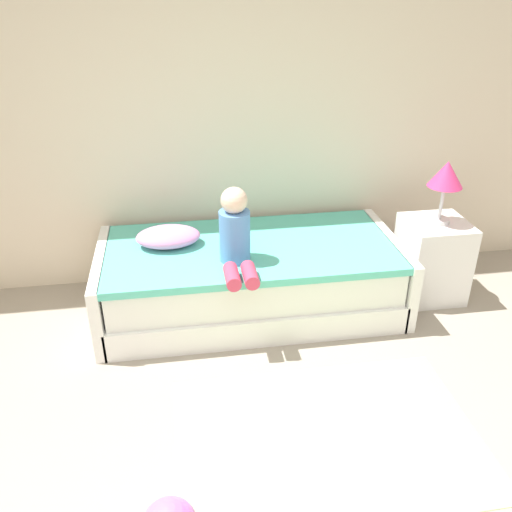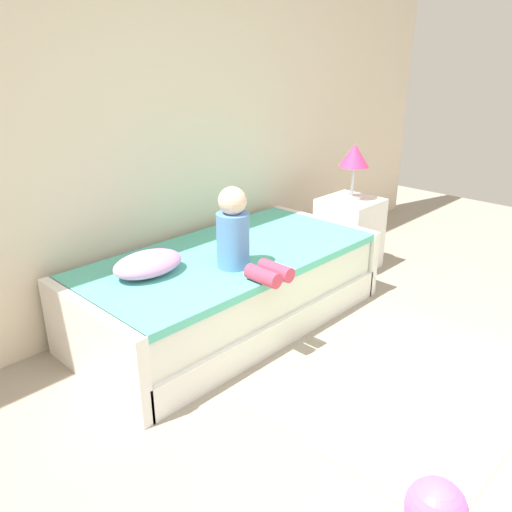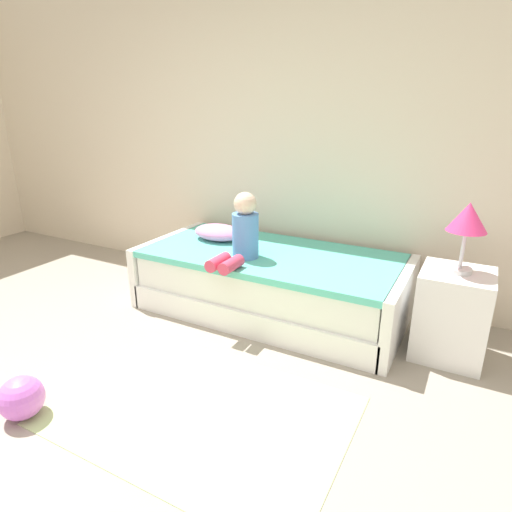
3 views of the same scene
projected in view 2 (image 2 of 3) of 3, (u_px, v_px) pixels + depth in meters
The scene contains 8 objects.
wall_rear at pixel (111, 101), 3.14m from camera, with size 7.20×0.10×2.90m, color beige.
bed at pixel (229, 288), 3.47m from camera, with size 2.11×1.00×0.50m.
nightstand at pixel (349, 234), 4.33m from camera, with size 0.44×0.44×0.60m, color white.
table_lamp at pixel (354, 158), 4.09m from camera, with size 0.24×0.24×0.45m.
child_figure at pixel (239, 237), 3.06m from camera, with size 0.20×0.51×0.50m.
pillow at pixel (148, 264), 3.04m from camera, with size 0.44×0.30×0.13m, color #EA8CC6.
toy_ball at pixel (436, 509), 1.96m from camera, with size 0.24×0.24×0.24m, color #CC66D8.
area_rug at pixel (419, 385), 2.87m from camera, with size 1.60×1.10×0.01m, color #B2D189.
Camera 2 is at (-1.74, -0.30, 1.75)m, focal length 36.15 mm.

